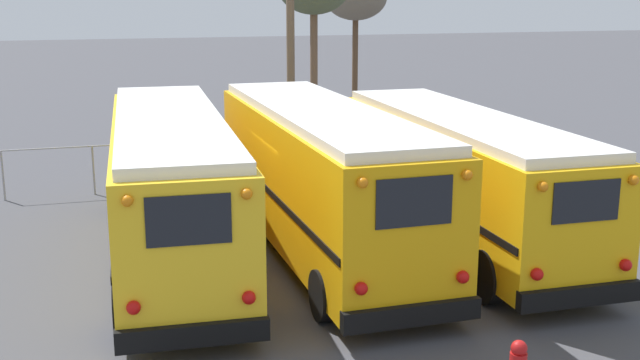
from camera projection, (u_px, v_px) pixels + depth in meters
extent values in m
plane|color=#424247|center=(317.00, 245.00, 18.31)|extent=(160.00, 160.00, 0.00)
cube|color=yellow|center=(171.00, 184.00, 17.17)|extent=(2.84, 10.71, 2.60)
cube|color=white|center=(168.00, 120.00, 16.84)|extent=(2.64, 10.28, 0.20)
cube|color=black|center=(193.00, 335.00, 12.37)|extent=(2.39, 0.32, 0.36)
cube|color=black|center=(189.00, 220.00, 11.97)|extent=(1.28, 0.09, 0.78)
sphere|color=red|center=(134.00, 308.00, 12.04)|extent=(0.22, 0.22, 0.22)
sphere|color=orange|center=(127.00, 201.00, 11.66)|extent=(0.18, 0.18, 0.18)
sphere|color=red|center=(249.00, 298.00, 12.44)|extent=(0.22, 0.22, 0.22)
sphere|color=orange|center=(247.00, 194.00, 12.05)|extent=(0.18, 0.18, 0.18)
cube|color=black|center=(115.00, 196.00, 16.95)|extent=(0.53, 10.39, 0.14)
cube|color=black|center=(226.00, 190.00, 17.48)|extent=(0.53, 10.39, 0.14)
cylinder|color=black|center=(123.00, 194.00, 20.99)|extent=(0.33, 0.96, 0.95)
cylinder|color=black|center=(206.00, 189.00, 21.47)|extent=(0.33, 0.96, 0.95)
cylinder|color=black|center=(122.00, 310.00, 13.41)|extent=(0.33, 0.96, 0.95)
cylinder|color=black|center=(250.00, 299.00, 13.89)|extent=(0.33, 0.96, 0.95)
cube|color=#E5A00C|center=(321.00, 177.00, 17.62)|extent=(2.54, 10.17, 2.70)
cube|color=white|center=(321.00, 112.00, 17.28)|extent=(2.35, 9.76, 0.20)
cube|color=black|center=(412.00, 315.00, 13.15)|extent=(2.43, 0.24, 0.36)
cube|color=black|center=(414.00, 202.00, 12.72)|extent=(1.31, 0.05, 0.81)
sphere|color=red|center=(361.00, 289.00, 12.75)|extent=(0.22, 0.22, 0.22)
sphere|color=orange|center=(363.00, 183.00, 12.35)|extent=(0.18, 0.18, 0.18)
sphere|color=red|center=(463.00, 277.00, 13.26)|extent=(0.22, 0.22, 0.22)
sphere|color=orange|center=(467.00, 175.00, 12.85)|extent=(0.18, 0.18, 0.18)
cube|color=black|center=(268.00, 190.00, 17.33)|extent=(0.18, 9.93, 0.14)
cube|color=black|center=(372.00, 182.00, 18.01)|extent=(0.18, 9.93, 0.14)
cylinder|color=black|center=(238.00, 193.00, 21.09)|extent=(0.29, 0.94, 0.93)
cylinder|color=black|center=(319.00, 187.00, 21.73)|extent=(0.29, 0.94, 0.93)
cylinder|color=black|center=(323.00, 295.00, 14.08)|extent=(0.29, 0.94, 0.93)
cylinder|color=black|center=(439.00, 282.00, 14.72)|extent=(0.29, 0.94, 0.93)
cube|color=#EAAA0F|center=(459.00, 176.00, 18.26)|extent=(2.41, 9.83, 2.41)
cube|color=white|center=(462.00, 119.00, 17.96)|extent=(2.22, 9.43, 0.20)
cube|color=black|center=(580.00, 296.00, 13.87)|extent=(2.36, 0.22, 0.36)
cube|color=black|center=(586.00, 201.00, 13.50)|extent=(1.27, 0.04, 0.72)
sphere|color=red|center=(537.00, 274.00, 13.52)|extent=(0.22, 0.22, 0.22)
sphere|color=orange|center=(543.00, 187.00, 13.17)|extent=(0.18, 0.18, 0.18)
sphere|color=red|center=(626.00, 265.00, 13.97)|extent=(0.22, 0.22, 0.22)
sphere|color=orange|center=(634.00, 180.00, 13.62)|extent=(0.18, 0.18, 0.18)
cube|color=black|center=(411.00, 187.00, 18.00)|extent=(0.12, 9.61, 0.14)
cube|color=black|center=(505.00, 180.00, 18.61)|extent=(0.12, 9.61, 0.14)
cylinder|color=black|center=(363.00, 187.00, 21.60)|extent=(0.29, 1.03, 1.03)
cylinder|color=black|center=(437.00, 182.00, 22.16)|extent=(0.29, 1.03, 1.03)
cylinder|color=black|center=(487.00, 277.00, 14.85)|extent=(0.29, 1.03, 1.03)
cylinder|color=black|center=(589.00, 266.00, 15.41)|extent=(0.29, 1.03, 1.03)
cylinder|color=brown|center=(290.00, 34.00, 27.26)|extent=(0.28, 0.28, 8.40)
cylinder|color=brown|center=(314.00, 76.00, 29.92)|extent=(0.28, 0.28, 5.04)
cylinder|color=brown|center=(355.00, 64.00, 37.29)|extent=(0.27, 0.27, 4.56)
cylinder|color=#939399|center=(3.00, 176.00, 22.03)|extent=(0.06, 0.06, 1.40)
cylinder|color=#939399|center=(93.00, 170.00, 22.68)|extent=(0.06, 0.06, 1.40)
cylinder|color=#939399|center=(179.00, 165.00, 23.32)|extent=(0.06, 0.06, 1.40)
cylinder|color=#939399|center=(260.00, 161.00, 23.97)|extent=(0.06, 0.06, 1.40)
cylinder|color=#939399|center=(336.00, 156.00, 24.62)|extent=(0.06, 0.06, 1.40)
cylinder|color=#939399|center=(409.00, 152.00, 25.27)|extent=(0.06, 0.06, 1.40)
cylinder|color=#939399|center=(478.00, 148.00, 25.92)|extent=(0.06, 0.06, 1.40)
cylinder|color=#939399|center=(259.00, 138.00, 23.81)|extent=(14.42, 0.04, 0.04)
sphere|color=#B21414|center=(519.00, 348.00, 10.98)|extent=(0.23, 0.23, 0.23)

